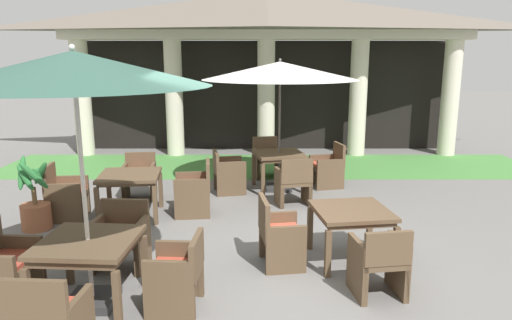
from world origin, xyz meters
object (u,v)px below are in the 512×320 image
object	(u,v)px
patio_chair_near_foreground_east	(194,190)
patio_table_mid_right	(278,158)
patio_chair_far_back_north	(120,237)
patio_chair_far_back_south	(45,319)
patio_chair_far_back_east	(177,274)
patio_chair_mid_right_south	(293,182)
patio_table_mid_left	(350,216)
potted_palm_left_edge	(34,206)
patio_chair_mid_left_south	(378,262)
patio_table_near_foreground	(129,179)
patio_chair_near_foreground_north	(138,177)
patio_table_far_back	(87,248)
patio_umbrella_far_back	(73,71)
patio_chair_mid_right_west	(227,172)
patio_chair_far_back_west	(3,266)
patio_umbrella_mid_right	(279,71)
patio_chair_mid_left_west	(278,235)
patio_chair_near_foreground_west	(64,194)
patio_chair_mid_right_north	(266,159)
patio_chair_mid_right_east	(327,167)

from	to	relation	value
patio_chair_near_foreground_east	patio_table_mid_right	size ratio (longest dim) A/B	0.84
patio_chair_far_back_north	patio_chair_far_back_south	size ratio (longest dim) A/B	0.96
patio_chair_near_foreground_east	patio_chair_far_back_east	size ratio (longest dim) A/B	1.13
patio_chair_mid_right_south	patio_table_mid_left	bearing A→B (deg)	-88.52
potted_palm_left_edge	patio_chair_far_back_east	bearing A→B (deg)	-42.15
patio_chair_mid_left_south	patio_table_near_foreground	bearing A→B (deg)	134.22
patio_chair_near_foreground_east	patio_chair_far_back_north	bearing A→B (deg)	155.68
patio_chair_near_foreground_north	patio_table_far_back	xyz separation A→B (m)	(0.42, -3.91, 0.25)
patio_umbrella_far_back	patio_chair_mid_right_west	bearing A→B (deg)	74.10
patio_chair_near_foreground_east	patio_chair_mid_right_west	world-z (taller)	patio_chair_near_foreground_east
patio_table_mid_right	patio_chair_far_back_west	distance (m)	5.45
patio_table_mid_left	patio_chair_near_foreground_north	bearing A→B (deg)	140.90
patio_chair_near_foreground_east	patio_umbrella_far_back	bearing A→B (deg)	160.25
patio_chair_near_foreground_east	potted_palm_left_edge	size ratio (longest dim) A/B	0.78
patio_umbrella_mid_right	patio_chair_far_back_north	xyz separation A→B (m)	(-2.17, -3.54, -1.94)
patio_chair_mid_left_west	patio_umbrella_mid_right	bearing A→B (deg)	169.19
patio_chair_near_foreground_west	patio_chair_mid_left_south	xyz separation A→B (m)	(4.50, -2.56, -0.01)
patio_table_mid_left	patio_chair_mid_left_south	distance (m)	0.97
patio_chair_far_back_east	patio_chair_mid_left_south	bearing A→B (deg)	-79.68
patio_chair_near_foreground_north	patio_chair_mid_left_west	distance (m)	3.82
patio_chair_mid_left_west	patio_table_far_back	size ratio (longest dim) A/B	0.86
patio_chair_near_foreground_east	patio_chair_mid_right_north	xyz separation A→B (m)	(1.27, 2.53, -0.01)
patio_table_near_foreground	patio_table_mid_right	size ratio (longest dim) A/B	0.96
patio_chair_mid_right_south	patio_umbrella_far_back	bearing A→B (deg)	-137.10
patio_chair_near_foreground_east	potted_palm_left_edge	xyz separation A→B (m)	(-2.37, -0.70, -0.04)
patio_chair_near_foreground_north	patio_chair_near_foreground_west	xyz separation A→B (m)	(-0.95, -1.15, 0.01)
patio_chair_far_back_north	patio_chair_near_foreground_north	bearing A→B (deg)	-77.16
patio_chair_mid_left_west	patio_chair_mid_right_south	xyz separation A→B (m)	(0.38, 2.48, 0.02)
patio_table_mid_left	patio_table_far_back	size ratio (longest dim) A/B	1.02
patio_table_far_back	patio_table_near_foreground	bearing A→B (deg)	96.22
patio_chair_mid_right_south	patio_table_far_back	bearing A→B (deg)	-137.10
patio_table_near_foreground	patio_chair_mid_left_south	world-z (taller)	patio_chair_mid_left_south
patio_table_mid_left	potted_palm_left_edge	xyz separation A→B (m)	(-4.63, 1.14, -0.23)
patio_chair_far_back_north	patio_chair_mid_left_south	bearing A→B (deg)	169.92
patio_chair_near_foreground_north	patio_chair_far_back_west	bearing A→B (deg)	76.38
patio_chair_mid_left_south	patio_table_far_back	world-z (taller)	patio_chair_mid_left_south
patio_table_far_back	patio_chair_near_foreground_west	bearing A→B (deg)	116.32
patio_chair_near_foreground_west	patio_chair_far_back_west	xyz separation A→B (m)	(0.42, -2.70, 0.01)
patio_chair_mid_right_south	patio_umbrella_far_back	distance (m)	4.72
patio_table_near_foreground	patio_chair_mid_right_south	bearing A→B (deg)	12.46
patio_chair_mid_left_south	patio_chair_mid_right_east	distance (m)	4.51
patio_chair_mid_left_west	patio_chair_far_back_north	xyz separation A→B (m)	(-2.00, -0.05, -0.01)
patio_umbrella_far_back	patio_table_near_foreground	bearing A→B (deg)	96.22
patio_umbrella_far_back	patio_chair_far_back_south	xyz separation A→B (m)	(-0.06, -0.95, -2.09)
patio_umbrella_mid_right	patio_chair_far_back_north	bearing A→B (deg)	-121.49
patio_table_near_foreground	patio_chair_mid_left_west	xyz separation A→B (m)	(2.37, -1.87, -0.24)
patio_chair_near_foreground_east	patio_chair_far_back_north	world-z (taller)	patio_chair_near_foreground_east
potted_palm_left_edge	patio_chair_mid_right_south	bearing A→B (deg)	16.44
patio_table_near_foreground	patio_chair_near_foreground_north	distance (m)	1.08
patio_table_far_back	potted_palm_left_edge	world-z (taller)	potted_palm_left_edge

